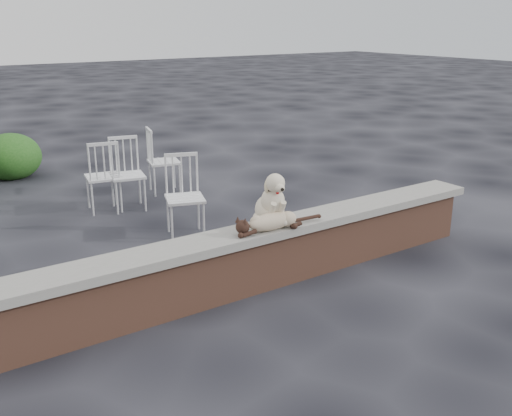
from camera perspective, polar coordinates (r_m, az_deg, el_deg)
ground at (r=5.36m, az=-3.43°, el=-8.66°), size 60.00×60.00×0.00m
brick_wall at (r=5.25m, az=-3.48°, el=-6.22°), size 6.00×0.30×0.50m
capstone at (r=5.14m, az=-3.55°, el=-3.28°), size 6.20×0.40×0.08m
dog at (r=5.37m, az=1.35°, el=1.07°), size 0.40×0.49×0.51m
cat at (r=5.26m, az=1.57°, el=-1.20°), size 1.10×0.41×0.18m
chair_d at (r=6.68m, az=-6.97°, el=1.08°), size 0.71×0.71×0.94m
chair_c at (r=7.80m, az=-14.73°, el=3.09°), size 0.65×0.65×0.94m
chair_b at (r=7.79m, az=-12.45°, el=3.23°), size 0.67×0.67×0.94m
chair_e at (r=8.47m, az=-8.99°, el=4.61°), size 0.68×0.68×0.94m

